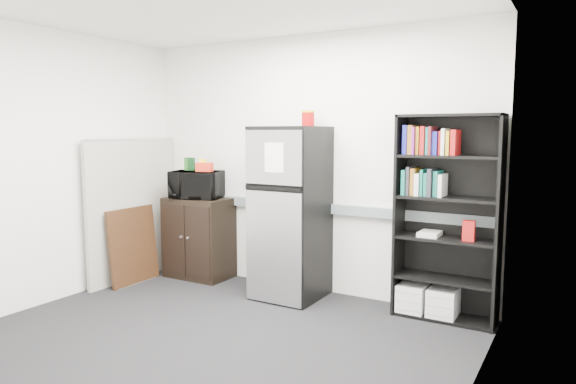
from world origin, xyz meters
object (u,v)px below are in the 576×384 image
at_px(cabinet, 199,238).
at_px(microwave, 197,185).
at_px(bookshelf, 445,213).
at_px(refrigerator, 290,213).
at_px(cubicle_partition, 133,209).

bearing_deg(cabinet, microwave, -90.00).
relative_size(cabinet, microwave, 1.65).
height_order(bookshelf, microwave, bookshelf).
bearing_deg(refrigerator, cabinet, 176.63).
bearing_deg(cabinet, bookshelf, 1.34).
distance_m(cubicle_partition, refrigerator, 1.92).
bearing_deg(refrigerator, microwave, 177.34).
relative_size(cabinet, refrigerator, 0.53).
distance_m(microwave, refrigerator, 1.30).
height_order(cubicle_partition, cabinet, cubicle_partition).
distance_m(bookshelf, cabinet, 2.84).
xyz_separation_m(bookshelf, refrigerator, (-1.51, -0.15, -0.10)).
distance_m(cabinet, refrigerator, 1.35).
bearing_deg(microwave, cubicle_partition, -165.46).
height_order(bookshelf, cabinet, bookshelf).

